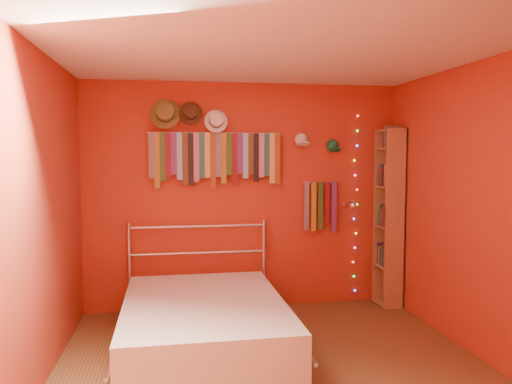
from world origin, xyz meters
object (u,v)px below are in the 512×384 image
tie_rack (215,156)px  bookshelf (392,216)px  reading_lamp (352,205)px  bed (204,322)px

tie_rack → bookshelf: size_ratio=0.72×
tie_rack → bookshelf: bearing=-4.5°
reading_lamp → bed: size_ratio=0.16×
reading_lamp → bookshelf: size_ratio=0.17×
reading_lamp → bed: reading_lamp is taller
reading_lamp → bed: (-1.69, -0.88, -0.93)m
bookshelf → bed: 2.49m
bookshelf → reading_lamp: bearing=-176.0°
reading_lamp → bed: bearing=-152.4°
tie_rack → reading_lamp: (1.49, -0.19, -0.54)m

